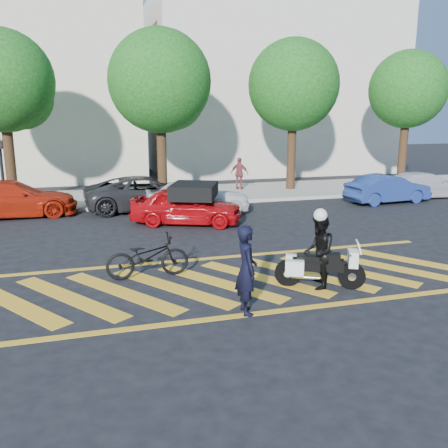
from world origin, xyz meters
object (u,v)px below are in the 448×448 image
object	(u,v)px
police_motorcycle	(318,267)
red_convertible	(187,206)
parked_right	(388,189)
officer_bike	(246,270)
parked_mid_left	(147,193)
bicycle	(148,257)
parked_far_right	(423,185)
officer_moto	(319,252)
parked_mid_right	(197,196)
parked_left	(11,199)

from	to	relation	value
police_motorcycle	red_convertible	xyz separation A→B (m)	(-1.53, 7.02, 0.18)
red_convertible	parked_right	xyz separation A→B (m)	(9.34, 1.66, -0.04)
officer_bike	parked_right	size ratio (longest dim) A/B	0.46
parked_right	parked_mid_left	bearing A→B (deg)	77.28
bicycle	parked_far_right	world-z (taller)	parked_far_right
parked_right	parked_far_right	xyz separation A→B (m)	(2.44, 0.77, -0.03)
bicycle	officer_moto	size ratio (longest dim) A/B	1.17
police_motorcycle	parked_right	bearing A→B (deg)	72.60
red_convertible	parked_far_right	bearing A→B (deg)	-56.28
officer_moto	parked_mid_right	bearing A→B (deg)	-150.59
police_motorcycle	officer_moto	world-z (taller)	officer_moto
bicycle	parked_mid_right	size ratio (longest dim) A/B	0.48
officer_moto	parked_mid_right	xyz separation A→B (m)	(-0.74, 8.70, -0.14)
officer_bike	parked_far_right	bearing A→B (deg)	-46.18
parked_mid_right	parked_far_right	xyz separation A→B (m)	(11.00, 0.77, -0.09)
officer_bike	parked_mid_right	size ratio (longest dim) A/B	0.43
officer_bike	parked_far_right	size ratio (longest dim) A/B	0.43
police_motorcycle	parked_mid_left	distance (m)	10.41
bicycle	officer_moto	xyz separation A→B (m)	(3.56, -1.74, 0.32)
police_motorcycle	parked_right	world-z (taller)	parked_right
parked_right	parked_far_right	distance (m)	2.56
parked_far_right	police_motorcycle	bearing A→B (deg)	131.54
bicycle	parked_mid_left	distance (m)	8.43
officer_moto	parked_left	world-z (taller)	officer_moto
police_motorcycle	officer_bike	bearing A→B (deg)	-131.37
officer_moto	parked_mid_left	size ratio (longest dim) A/B	0.34
officer_moto	red_convertible	size ratio (longest dim) A/B	0.43
parked_far_right	parked_mid_right	bearing A→B (deg)	92.83
bicycle	officer_bike	bearing A→B (deg)	-151.10
officer_moto	police_motorcycle	bearing A→B (deg)	153.90
parked_mid_left	police_motorcycle	bearing A→B (deg)	-169.13
officer_bike	police_motorcycle	size ratio (longest dim) A/B	0.94
officer_moto	parked_far_right	xyz separation A→B (m)	(10.26, 9.47, -0.24)
officer_bike	parked_mid_right	xyz separation A→B (m)	(1.25, 9.58, -0.19)
bicycle	red_convertible	world-z (taller)	red_convertible
police_motorcycle	parked_mid_left	bearing A→B (deg)	128.74
parked_mid_right	parked_right	distance (m)	8.56
officer_bike	parked_mid_left	distance (m)	11.00
bicycle	parked_right	xyz separation A→B (m)	(11.38, 6.96, 0.11)
officer_moto	bicycle	bearing A→B (deg)	-91.50
parked_far_right	parked_right	bearing A→B (deg)	106.33
officer_bike	parked_right	xyz separation A→B (m)	(9.81, 9.58, -0.25)
police_motorcycle	parked_far_right	xyz separation A→B (m)	(10.24, 9.46, 0.12)
police_motorcycle	parked_mid_left	xyz separation A→B (m)	(-2.55, 10.09, 0.21)
parked_far_right	officer_moto	bearing A→B (deg)	131.54
officer_moto	parked_far_right	distance (m)	13.96
parked_mid_left	bicycle	bearing A→B (deg)	169.69
bicycle	parked_left	world-z (taller)	parked_left
officer_bike	parked_left	world-z (taller)	officer_bike
police_motorcycle	red_convertible	distance (m)	7.19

